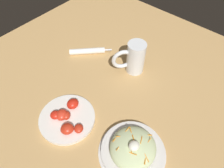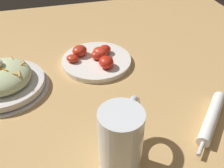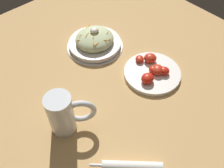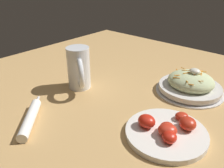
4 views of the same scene
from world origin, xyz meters
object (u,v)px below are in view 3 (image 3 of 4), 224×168
salad_plate (95,41)px  tomato_plate (152,72)px  beer_mug (63,115)px  napkin_roll (131,166)px

salad_plate → tomato_plate: (-0.06, 0.27, -0.01)m
beer_mug → tomato_plate: size_ratio=0.70×
napkin_roll → tomato_plate: size_ratio=0.76×
beer_mug → tomato_plate: beer_mug is taller
salad_plate → tomato_plate: 0.28m
tomato_plate → beer_mug: bearing=-5.0°
salad_plate → tomato_plate: salad_plate is taller
salad_plate → napkin_roll: 0.55m
napkin_roll → tomato_plate: 0.39m
napkin_roll → tomato_plate: (-0.33, -0.21, -0.00)m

